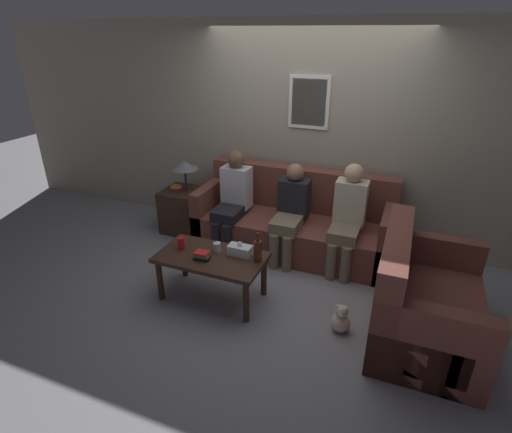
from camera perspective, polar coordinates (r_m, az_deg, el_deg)
ground_plane at (r=4.57m, az=3.32°, el=-7.42°), size 16.00×16.00×0.00m
wall_back at (r=4.93m, az=7.44°, el=11.37°), size 9.00×0.08×2.60m
couch_main at (r=4.85m, az=5.43°, el=-1.08°), size 2.31×0.86×0.95m
couch_side at (r=3.77m, az=22.59°, el=-11.53°), size 0.86×1.30×0.95m
coffee_table at (r=3.94m, az=-6.38°, el=-6.44°), size 1.05×0.57×0.47m
side_table_with_lamp at (r=5.36m, az=-10.24°, el=1.37°), size 0.50×0.50×0.97m
wine_bottle at (r=3.74m, az=0.30°, el=-4.86°), size 0.08×0.08×0.30m
drinking_glass at (r=3.94m, az=-5.58°, el=-4.38°), size 0.07×0.07×0.09m
book_stack at (r=3.84m, az=-7.72°, el=-5.49°), size 0.17×0.11×0.07m
soda_can at (r=4.03m, az=-10.61°, el=-3.78°), size 0.07×0.07×0.12m
tissue_box at (r=3.87m, az=-2.30°, el=-4.81°), size 0.23×0.12×0.14m
person_left at (r=4.80m, az=-3.32°, el=2.78°), size 0.34×0.60×1.18m
person_middle at (r=4.56m, az=4.95°, el=0.98°), size 0.34×0.62×1.10m
person_right at (r=4.45m, az=13.00°, el=0.21°), size 0.34×0.62×1.17m
teddy_bear at (r=3.74m, az=12.02°, el=-14.24°), size 0.17×0.17×0.27m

